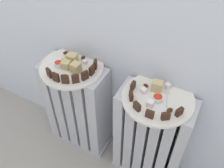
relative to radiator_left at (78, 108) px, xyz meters
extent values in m
cube|color=#B2B2B7|center=(0.00, 0.00, -0.26)|extent=(0.34, 0.15, 0.03)
cube|color=#B2B2B7|center=(-0.14, 0.00, 0.02)|extent=(0.05, 0.15, 0.54)
cube|color=#B2B2B7|center=(-0.07, 0.00, 0.02)|extent=(0.05, 0.15, 0.54)
cube|color=#B2B2B7|center=(0.00, 0.00, 0.02)|extent=(0.05, 0.15, 0.54)
cube|color=#B2B2B7|center=(0.07, 0.00, 0.02)|extent=(0.05, 0.15, 0.54)
cube|color=#B2B2B7|center=(0.14, 0.00, 0.02)|extent=(0.05, 0.15, 0.54)
cube|color=#B2B2B7|center=(0.42, 0.00, -0.26)|extent=(0.34, 0.15, 0.03)
cube|color=#B2B2B7|center=(0.28, 0.00, 0.02)|extent=(0.04, 0.15, 0.54)
cube|color=#B2B2B7|center=(0.33, 0.00, 0.02)|extent=(0.04, 0.15, 0.54)
cube|color=#B2B2B7|center=(0.39, 0.00, 0.02)|extent=(0.04, 0.15, 0.54)
cube|color=#B2B2B7|center=(0.45, 0.00, 0.02)|extent=(0.04, 0.15, 0.54)
cube|color=#B2B2B7|center=(0.50, 0.00, 0.02)|extent=(0.04, 0.15, 0.54)
cube|color=#B2B2B7|center=(0.56, 0.00, 0.02)|extent=(0.04, 0.15, 0.54)
cylinder|color=silver|center=(0.00, 0.00, 0.29)|extent=(0.30, 0.30, 0.01)
cylinder|color=silver|center=(0.42, 0.00, 0.29)|extent=(0.30, 0.30, 0.01)
cube|color=#382114|center=(-0.04, -0.10, 0.32)|extent=(0.03, 0.02, 0.04)
cube|color=#382114|center=(0.00, -0.11, 0.32)|extent=(0.03, 0.01, 0.04)
cube|color=#382114|center=(0.04, -0.10, 0.32)|extent=(0.03, 0.02, 0.04)
cube|color=#382114|center=(0.08, -0.08, 0.32)|extent=(0.03, 0.03, 0.04)
cube|color=#382114|center=(0.10, -0.05, 0.32)|extent=(0.02, 0.03, 0.04)
cube|color=#382114|center=(0.11, 0.00, 0.32)|extent=(0.01, 0.03, 0.04)
cube|color=#382114|center=(0.10, 0.04, 0.32)|extent=(0.02, 0.03, 0.04)
cube|color=tan|center=(-0.01, -0.02, 0.32)|extent=(0.04, 0.04, 0.04)
cube|color=tan|center=(-0.01, 0.02, 0.32)|extent=(0.05, 0.04, 0.05)
cube|color=tan|center=(0.04, -0.02, 0.32)|extent=(0.04, 0.04, 0.05)
cube|color=white|center=(-0.06, 0.00, 0.31)|extent=(0.02, 0.02, 0.02)
cube|color=white|center=(0.04, 0.05, 0.31)|extent=(0.03, 0.03, 0.02)
ellipsoid|color=#3D1E0F|center=(0.02, 0.07, 0.31)|extent=(0.02, 0.03, 0.02)
ellipsoid|color=#3D1E0F|center=(-0.07, 0.06, 0.31)|extent=(0.03, 0.03, 0.02)
ellipsoid|color=#3D1E0F|center=(0.02, -0.08, 0.31)|extent=(0.03, 0.03, 0.02)
cylinder|color=white|center=(-0.05, -0.03, 0.31)|extent=(0.04, 0.04, 0.02)
cylinder|color=red|center=(-0.05, -0.03, 0.32)|extent=(0.03, 0.03, 0.01)
cube|color=#382114|center=(0.31, 0.00, 0.32)|extent=(0.02, 0.03, 0.03)
cube|color=#382114|center=(0.32, -0.06, 0.32)|extent=(0.03, 0.03, 0.03)
cube|color=#382114|center=(0.37, -0.10, 0.32)|extent=(0.03, 0.03, 0.03)
cube|color=#382114|center=(0.42, -0.11, 0.32)|extent=(0.03, 0.02, 0.03)
cube|color=#382114|center=(0.48, -0.09, 0.32)|extent=(0.03, 0.03, 0.03)
cube|color=#382114|center=(0.52, -0.05, 0.32)|extent=(0.03, 0.03, 0.03)
cube|color=tan|center=(0.40, 0.03, 0.32)|extent=(0.04, 0.04, 0.05)
cube|color=white|center=(0.40, -0.06, 0.31)|extent=(0.03, 0.03, 0.02)
cube|color=white|center=(0.36, 0.00, 0.31)|extent=(0.03, 0.03, 0.02)
cube|color=white|center=(0.43, 0.07, 0.31)|extent=(0.03, 0.03, 0.02)
ellipsoid|color=#3D1E0F|center=(0.35, 0.03, 0.31)|extent=(0.02, 0.02, 0.02)
ellipsoid|color=#3D1E0F|center=(0.48, -0.05, 0.31)|extent=(0.03, 0.03, 0.01)
cylinder|color=white|center=(0.42, -0.02, 0.31)|extent=(0.04, 0.04, 0.02)
cylinder|color=red|center=(0.42, -0.02, 0.31)|extent=(0.04, 0.04, 0.01)
cube|color=silver|center=(0.46, 0.00, 0.30)|extent=(0.03, 0.06, 0.00)
cube|color=silver|center=(0.44, 0.05, 0.30)|extent=(0.03, 0.03, 0.00)
camera|label=1|loc=(0.56, -0.68, 1.03)|focal=39.61mm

